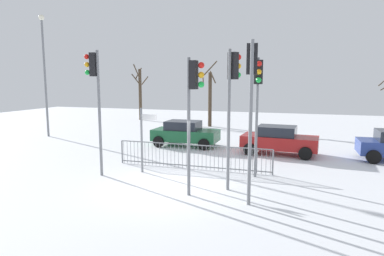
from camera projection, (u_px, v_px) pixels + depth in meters
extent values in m
plane|color=white|center=(169.00, 187.00, 11.92)|extent=(60.00, 60.00, 0.00)
cylinder|color=slate|center=(250.00, 125.00, 9.89)|extent=(0.11, 0.11, 4.97)
cube|color=black|center=(252.00, 59.00, 9.78)|extent=(0.35, 0.26, 0.90)
sphere|color=red|center=(252.00, 49.00, 9.98)|extent=(0.20, 0.20, 0.20)
sphere|color=orange|center=(252.00, 60.00, 10.03)|extent=(0.20, 0.20, 0.20)
sphere|color=green|center=(252.00, 70.00, 10.07)|extent=(0.20, 0.20, 0.20)
cylinder|color=slate|center=(99.00, 114.00, 13.08)|extent=(0.11, 0.11, 4.95)
cube|color=black|center=(93.00, 65.00, 12.82)|extent=(0.29, 0.36, 0.90)
sphere|color=red|center=(87.00, 57.00, 12.79)|extent=(0.20, 0.20, 0.20)
sphere|color=orange|center=(87.00, 65.00, 12.84)|extent=(0.20, 0.20, 0.20)
sphere|color=green|center=(87.00, 72.00, 12.88)|extent=(0.20, 0.20, 0.20)
cylinder|color=slate|center=(257.00, 119.00, 12.89)|extent=(0.11, 0.11, 4.66)
cube|color=black|center=(258.00, 72.00, 12.48)|extent=(0.36, 0.28, 0.90)
sphere|color=red|center=(259.00, 64.00, 12.19)|extent=(0.20, 0.20, 0.20)
sphere|color=orange|center=(259.00, 72.00, 12.23)|extent=(0.20, 0.20, 0.20)
sphere|color=green|center=(259.00, 80.00, 12.28)|extent=(0.20, 0.20, 0.20)
cylinder|color=slate|center=(229.00, 121.00, 11.30)|extent=(0.11, 0.11, 4.83)
cube|color=black|center=(233.00, 66.00, 11.14)|extent=(0.39, 0.36, 0.90)
sphere|color=red|center=(238.00, 57.00, 11.25)|extent=(0.20, 0.20, 0.20)
sphere|color=orange|center=(238.00, 66.00, 11.30)|extent=(0.20, 0.20, 0.20)
sphere|color=green|center=(238.00, 75.00, 11.34)|extent=(0.20, 0.20, 0.20)
cylinder|color=slate|center=(189.00, 128.00, 10.78)|extent=(0.11, 0.11, 4.51)
cube|color=black|center=(194.00, 75.00, 10.49)|extent=(0.22, 0.32, 0.90)
sphere|color=red|center=(201.00, 65.00, 10.37)|extent=(0.20, 0.20, 0.20)
sphere|color=orange|center=(201.00, 75.00, 10.41)|extent=(0.20, 0.20, 0.20)
sphere|color=green|center=(201.00, 85.00, 10.45)|extent=(0.20, 0.20, 0.20)
cylinder|color=slate|center=(142.00, 140.00, 13.71)|extent=(0.09, 0.09, 2.69)
cube|color=white|center=(149.00, 117.00, 13.39)|extent=(0.70, 0.14, 0.22)
cube|color=slate|center=(192.00, 145.00, 14.30)|extent=(6.81, 0.11, 0.04)
cube|color=slate|center=(192.00, 166.00, 14.43)|extent=(6.81, 0.11, 0.04)
cylinder|color=slate|center=(124.00, 152.00, 15.36)|extent=(0.02, 0.02, 1.05)
cylinder|color=slate|center=(127.00, 152.00, 15.30)|extent=(0.02, 0.02, 1.05)
cylinder|color=slate|center=(131.00, 152.00, 15.25)|extent=(0.02, 0.02, 1.05)
cylinder|color=slate|center=(134.00, 153.00, 15.20)|extent=(0.02, 0.02, 1.05)
cylinder|color=slate|center=(138.00, 153.00, 15.14)|extent=(0.02, 0.02, 1.05)
cylinder|color=slate|center=(141.00, 153.00, 15.09)|extent=(0.02, 0.02, 1.05)
cylinder|color=slate|center=(145.00, 153.00, 15.04)|extent=(0.02, 0.02, 1.05)
cylinder|color=slate|center=(149.00, 154.00, 14.98)|extent=(0.02, 0.02, 1.05)
cylinder|color=slate|center=(152.00, 154.00, 14.93)|extent=(0.02, 0.02, 1.05)
cylinder|color=slate|center=(156.00, 154.00, 14.88)|extent=(0.02, 0.02, 1.05)
cylinder|color=slate|center=(160.00, 154.00, 14.82)|extent=(0.02, 0.02, 1.05)
cylinder|color=slate|center=(163.00, 155.00, 14.77)|extent=(0.02, 0.02, 1.05)
cylinder|color=slate|center=(167.00, 155.00, 14.72)|extent=(0.02, 0.02, 1.05)
cylinder|color=slate|center=(171.00, 155.00, 14.66)|extent=(0.02, 0.02, 1.05)
cylinder|color=slate|center=(175.00, 156.00, 14.61)|extent=(0.02, 0.02, 1.05)
cylinder|color=slate|center=(179.00, 156.00, 14.56)|extent=(0.02, 0.02, 1.05)
cylinder|color=slate|center=(182.00, 156.00, 14.50)|extent=(0.02, 0.02, 1.05)
cylinder|color=slate|center=(186.00, 156.00, 14.45)|extent=(0.02, 0.02, 1.05)
cylinder|color=slate|center=(190.00, 157.00, 14.40)|extent=(0.02, 0.02, 1.05)
cylinder|color=slate|center=(194.00, 157.00, 14.34)|extent=(0.02, 0.02, 1.05)
cylinder|color=slate|center=(198.00, 157.00, 14.29)|extent=(0.02, 0.02, 1.05)
cylinder|color=slate|center=(202.00, 157.00, 14.24)|extent=(0.02, 0.02, 1.05)
cylinder|color=slate|center=(206.00, 158.00, 14.18)|extent=(0.02, 0.02, 1.05)
cylinder|color=slate|center=(210.00, 158.00, 14.13)|extent=(0.02, 0.02, 1.05)
cylinder|color=slate|center=(214.00, 158.00, 14.08)|extent=(0.02, 0.02, 1.05)
cylinder|color=slate|center=(218.00, 159.00, 14.02)|extent=(0.02, 0.02, 1.05)
cylinder|color=slate|center=(223.00, 159.00, 13.97)|extent=(0.02, 0.02, 1.05)
cylinder|color=slate|center=(227.00, 159.00, 13.91)|extent=(0.02, 0.02, 1.05)
cylinder|color=slate|center=(231.00, 160.00, 13.86)|extent=(0.02, 0.02, 1.05)
cylinder|color=slate|center=(235.00, 160.00, 13.81)|extent=(0.02, 0.02, 1.05)
cylinder|color=slate|center=(240.00, 160.00, 13.75)|extent=(0.02, 0.02, 1.05)
cylinder|color=slate|center=(244.00, 160.00, 13.70)|extent=(0.02, 0.02, 1.05)
cylinder|color=slate|center=(248.00, 161.00, 13.65)|extent=(0.02, 0.02, 1.05)
cylinder|color=slate|center=(253.00, 161.00, 13.59)|extent=(0.02, 0.02, 1.05)
cylinder|color=slate|center=(257.00, 161.00, 13.54)|extent=(0.02, 0.02, 1.05)
cylinder|color=slate|center=(262.00, 162.00, 13.49)|extent=(0.02, 0.02, 1.05)
cylinder|color=slate|center=(266.00, 162.00, 13.43)|extent=(0.02, 0.02, 1.05)
cylinder|color=slate|center=(271.00, 162.00, 13.38)|extent=(0.02, 0.02, 1.05)
cylinder|color=slate|center=(122.00, 152.00, 15.38)|extent=(0.06, 0.06, 1.05)
cylinder|color=slate|center=(273.00, 163.00, 13.35)|extent=(0.06, 0.06, 1.05)
cube|color=#195933|center=(186.00, 135.00, 19.43)|extent=(3.81, 1.72, 0.65)
cube|color=#1E232D|center=(183.00, 126.00, 19.40)|extent=(1.91, 1.51, 0.55)
cylinder|color=black|center=(212.00, 139.00, 19.87)|extent=(0.64, 0.22, 0.64)
cylinder|color=black|center=(204.00, 144.00, 18.26)|extent=(0.64, 0.22, 0.64)
cylinder|color=black|center=(170.00, 137.00, 20.68)|extent=(0.64, 0.22, 0.64)
cylinder|color=black|center=(159.00, 142.00, 19.08)|extent=(0.64, 0.22, 0.64)
cylinder|color=black|center=(366.00, 150.00, 16.86)|extent=(0.64, 0.23, 0.64)
cylinder|color=black|center=(373.00, 157.00, 15.26)|extent=(0.64, 0.23, 0.64)
cube|color=maroon|center=(279.00, 142.00, 17.20)|extent=(3.92, 1.98, 0.65)
cube|color=#1E232D|center=(277.00, 131.00, 17.18)|extent=(2.01, 1.64, 0.55)
cylinder|color=black|center=(308.00, 147.00, 17.51)|extent=(0.65, 0.27, 0.64)
cylinder|color=black|center=(305.00, 154.00, 15.96)|extent=(0.65, 0.27, 0.64)
cylinder|color=black|center=(257.00, 143.00, 18.53)|extent=(0.65, 0.27, 0.64)
cylinder|color=black|center=(250.00, 149.00, 16.98)|extent=(0.65, 0.27, 0.64)
cylinder|color=slate|center=(45.00, 79.00, 22.37)|extent=(0.14, 0.14, 7.81)
sphere|color=#F2EACC|center=(41.00, 17.00, 21.81)|extent=(0.36, 0.36, 0.36)
cylinder|color=#473828|center=(210.00, 100.00, 27.59)|extent=(0.30, 0.30, 4.48)
cylinder|color=#473828|center=(213.00, 77.00, 27.11)|extent=(0.44, 0.67, 1.01)
cylinder|color=#473828|center=(209.00, 69.00, 27.87)|extent=(1.29, 0.59, 1.42)
cylinder|color=#473828|center=(203.00, 81.00, 27.38)|extent=(0.47, 1.18, 0.77)
cylinder|color=#473828|center=(140.00, 95.00, 32.33)|extent=(0.30, 0.30, 4.93)
cylinder|color=#473828|center=(136.00, 79.00, 31.71)|extent=(1.09, 0.54, 0.99)
cylinder|color=#473828|center=(145.00, 81.00, 32.49)|extent=(1.04, 0.71, 0.83)
cylinder|color=#473828|center=(138.00, 74.00, 32.32)|extent=(0.55, 0.64, 1.16)
cylinder|color=#473828|center=(136.00, 71.00, 31.71)|extent=(0.87, 0.46, 1.31)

